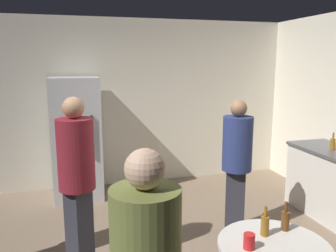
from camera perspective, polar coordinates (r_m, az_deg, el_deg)
The scene contains 8 objects.
wall_back at distance 5.66m, azimuth -5.76°, elevation 3.85°, with size 5.32×0.06×2.70m, color silver.
refrigerator at distance 5.23m, azimuth -14.98°, elevation -2.02°, with size 0.70×0.68×1.80m.
beer_bottle_on_counter at distance 4.85m, azimuth 25.79°, elevation -2.70°, with size 0.06×0.06×0.23m.
beer_bottle_amber at distance 2.75m, azimuth 15.87°, elevation -15.59°, with size 0.06×0.06×0.23m.
beer_bottle_brown at distance 2.87m, azimuth 19.01°, elevation -14.60°, with size 0.06×0.06×0.23m.
plastic_cup_red at distance 2.56m, azimuth 13.38°, elevation -18.22°, with size 0.08×0.08×0.11m, color red.
person_in_maroon_shirt at distance 3.32m, azimuth -15.00°, elevation -7.46°, with size 0.48×0.48×1.71m.
person_in_navy_shirt at distance 4.01m, azimuth 11.42°, elevation -5.23°, with size 0.46×0.46×1.60m.
Camera 1 is at (-0.94, -2.91, 2.01)m, focal length 36.51 mm.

